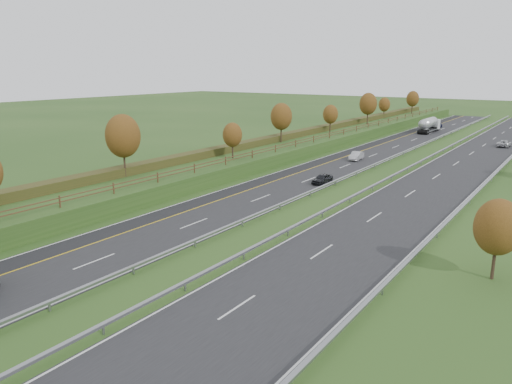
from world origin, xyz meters
TOP-DOWN VIEW (x-y plane):
  - ground at (8.00, 55.00)m, footprint 400.00×400.00m
  - near_carriageway at (0.00, 60.00)m, footprint 10.50×200.00m
  - far_carriageway at (16.50, 60.00)m, footprint 10.50×200.00m
  - hard_shoulder at (-3.75, 60.00)m, footprint 3.00×200.00m
  - lane_markings at (6.40, 59.88)m, footprint 26.75×200.00m
  - embankment_left at (-13.00, 60.00)m, footprint 12.00×200.00m
  - hedge_left at (-15.00, 60.00)m, footprint 2.20×180.00m
  - fence_left at (-8.50, 59.59)m, footprint 0.12×189.06m
  - median_barrier_near at (5.70, 60.00)m, footprint 0.32×200.00m
  - median_barrier_far at (10.80, 60.00)m, footprint 0.32×200.00m
  - outer_barrier_far at (22.30, 60.00)m, footprint 0.32×200.00m
  - trees_left at (-12.64, 56.63)m, footprint 6.64×164.30m
  - road_tanker at (0.26, 109.82)m, footprint 2.40×11.22m
  - car_dark_near at (3.82, 45.96)m, footprint 1.74×3.85m
  - car_silver_mid at (0.60, 65.01)m, footprint 1.82×4.31m
  - car_small_far at (-0.48, 119.93)m, footprint 1.97×4.66m
  - car_oncoming at (18.85, 94.77)m, footprint 2.26×4.73m

SIDE VIEW (x-z plane):
  - ground at x=8.00m, z-range 0.00..0.00m
  - near_carriageway at x=0.00m, z-range 0.00..0.04m
  - far_carriageway at x=16.50m, z-range 0.00..0.04m
  - hard_shoulder at x=-3.75m, z-range 0.00..0.04m
  - lane_markings at x=6.40m, z-range 0.04..0.05m
  - median_barrier_near at x=5.70m, z-range 0.26..0.97m
  - median_barrier_far at x=10.80m, z-range 0.26..0.97m
  - outer_barrier_far at x=22.30m, z-range 0.26..0.97m
  - car_dark_near at x=3.82m, z-range 0.04..1.32m
  - car_oncoming at x=18.85m, z-range 0.04..1.34m
  - car_small_far at x=-0.48m, z-range 0.04..1.38m
  - car_silver_mid at x=0.60m, z-range 0.04..1.43m
  - embankment_left at x=-13.00m, z-range 0.00..2.00m
  - road_tanker at x=0.26m, z-range 0.13..3.59m
  - hedge_left at x=-15.00m, z-range 2.00..3.10m
  - fence_left at x=-8.50m, z-range 2.13..3.33m
  - trees_left at x=-12.64m, z-range 2.53..10.20m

